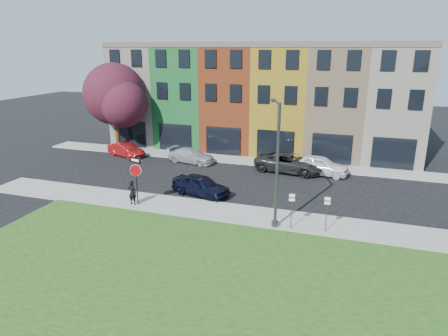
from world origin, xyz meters
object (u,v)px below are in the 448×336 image
(man, at_px, (132,192))
(street_lamp, at_px, (277,165))
(stop_sign, at_px, (136,171))
(sedan_near, at_px, (201,185))

(man, distance_m, street_lamp, 9.83)
(stop_sign, relative_size, street_lamp, 0.45)
(man, bearing_deg, street_lamp, -174.94)
(street_lamp, bearing_deg, man, 158.89)
(stop_sign, height_order, street_lamp, street_lamp)
(stop_sign, bearing_deg, sedan_near, 60.03)
(sedan_near, distance_m, street_lamp, 7.48)
(man, relative_size, sedan_near, 0.36)
(sedan_near, relative_size, street_lamp, 0.65)
(stop_sign, xyz_separation_m, sedan_near, (3.22, 3.15, -1.65))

